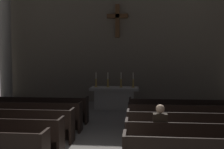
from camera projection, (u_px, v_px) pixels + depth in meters
name	position (u px, v px, depth m)	size (l,w,h in m)	color
pew_left_row_3	(8.00, 124.00, 7.43)	(3.77, 0.50, 0.95)	black
pew_left_row_4	(24.00, 116.00, 8.50)	(3.77, 0.50, 0.95)	black
pew_left_row_5	(36.00, 109.00, 9.57)	(3.77, 0.50, 0.95)	black
pew_right_row_2	(209.00, 142.00, 5.87)	(3.77, 0.50, 0.95)	black
pew_right_row_3	(198.00, 129.00, 6.94)	(3.77, 0.50, 0.95)	black
pew_right_row_4	(190.00, 119.00, 8.01)	(3.77, 0.50, 0.95)	black
pew_right_row_5	(184.00, 112.00, 9.08)	(3.77, 0.50, 0.95)	black
column_left_fourth	(5.00, 38.00, 13.25)	(0.87, 0.87, 6.88)	#ADA89E
altar	(114.00, 97.00, 12.00)	(2.20, 0.90, 1.01)	#A8A399
candlestick_outer_left	(96.00, 82.00, 12.03)	(0.16, 0.16, 0.67)	#B79338
candlestick_inner_left	(108.00, 82.00, 11.98)	(0.16, 0.16, 0.67)	#B79338
candlestick_inner_right	(121.00, 83.00, 11.93)	(0.16, 0.16, 0.67)	#B79338
candlestick_outer_right	(133.00, 83.00, 11.88)	(0.16, 0.16, 0.67)	#B79338
apse_with_cross	(118.00, 29.00, 13.82)	(12.17, 0.45, 7.71)	#706656
lone_worshipper	(160.00, 131.00, 5.99)	(0.32, 0.43, 1.32)	#26262B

